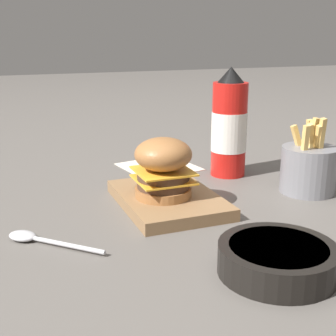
{
  "coord_description": "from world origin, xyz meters",
  "views": [
    {
      "loc": [
        0.72,
        -0.29,
        0.31
      ],
      "look_at": [
        -0.05,
        0.01,
        0.07
      ],
      "focal_mm": 50.0,
      "sensor_mm": 36.0,
      "label": 1
    }
  ],
  "objects_px": {
    "burger": "(163,167)",
    "spoon": "(33,238)",
    "serving_board": "(168,199)",
    "fries_basket": "(309,168)",
    "side_bowl": "(277,258)",
    "ketchup_bottle": "(229,127)"
  },
  "relations": [
    {
      "from": "ketchup_bottle",
      "to": "spoon",
      "type": "relative_size",
      "value": 1.77
    },
    {
      "from": "burger",
      "to": "fries_basket",
      "type": "bearing_deg",
      "value": 85.54
    },
    {
      "from": "side_bowl",
      "to": "spoon",
      "type": "distance_m",
      "value": 0.37
    },
    {
      "from": "burger",
      "to": "ketchup_bottle",
      "type": "height_order",
      "value": "ketchup_bottle"
    },
    {
      "from": "side_bowl",
      "to": "fries_basket",
      "type": "bearing_deg",
      "value": 136.55
    },
    {
      "from": "serving_board",
      "to": "fries_basket",
      "type": "distance_m",
      "value": 0.29
    },
    {
      "from": "fries_basket",
      "to": "side_bowl",
      "type": "height_order",
      "value": "fries_basket"
    },
    {
      "from": "ketchup_bottle",
      "to": "fries_basket",
      "type": "relative_size",
      "value": 1.56
    },
    {
      "from": "ketchup_bottle",
      "to": "side_bowl",
      "type": "height_order",
      "value": "ketchup_bottle"
    },
    {
      "from": "burger",
      "to": "spoon",
      "type": "relative_size",
      "value": 0.8
    },
    {
      "from": "ketchup_bottle",
      "to": "side_bowl",
      "type": "bearing_deg",
      "value": -19.99
    },
    {
      "from": "spoon",
      "to": "burger",
      "type": "bearing_deg",
      "value": -120.37
    },
    {
      "from": "serving_board",
      "to": "fries_basket",
      "type": "relative_size",
      "value": 1.56
    },
    {
      "from": "serving_board",
      "to": "spoon",
      "type": "relative_size",
      "value": 1.77
    },
    {
      "from": "ketchup_bottle",
      "to": "side_bowl",
      "type": "relative_size",
      "value": 1.51
    },
    {
      "from": "ketchup_bottle",
      "to": "fries_basket",
      "type": "bearing_deg",
      "value": 29.15
    },
    {
      "from": "spoon",
      "to": "serving_board",
      "type": "bearing_deg",
      "value": -119.45
    },
    {
      "from": "fries_basket",
      "to": "side_bowl",
      "type": "xyz_separation_m",
      "value": [
        0.26,
        -0.25,
        -0.03
      ]
    },
    {
      "from": "serving_board",
      "to": "fries_basket",
      "type": "bearing_deg",
      "value": 83.85
    },
    {
      "from": "serving_board",
      "to": "spoon",
      "type": "distance_m",
      "value": 0.26
    },
    {
      "from": "serving_board",
      "to": "side_bowl",
      "type": "height_order",
      "value": "side_bowl"
    },
    {
      "from": "serving_board",
      "to": "ketchup_bottle",
      "type": "xyz_separation_m",
      "value": [
        -0.13,
        0.2,
        0.1
      ]
    }
  ]
}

